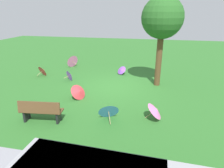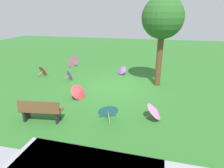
{
  "view_description": "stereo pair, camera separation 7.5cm",
  "coord_description": "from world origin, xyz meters",
  "px_view_note": "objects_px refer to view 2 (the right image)",
  "views": [
    {
      "loc": [
        -1.84,
        10.07,
        4.01
      ],
      "look_at": [
        0.01,
        1.24,
        0.6
      ],
      "focal_mm": 31.21,
      "sensor_mm": 36.0,
      "label": 1
    },
    {
      "loc": [
        -1.91,
        10.05,
        4.01
      ],
      "look_at": [
        0.01,
        1.24,
        0.6
      ],
      "focal_mm": 31.21,
      "sensor_mm": 36.0,
      "label": 2
    }
  ],
  "objects_px": {
    "parasol_red_0": "(44,70)",
    "parasol_red_1": "(79,92)",
    "parasol_pink_0": "(155,110)",
    "parasol_blue_0": "(108,110)",
    "parasol_purple_1": "(71,75)",
    "parasol_purple_0": "(122,70)",
    "parasol_pink_1": "(73,61)",
    "park_bench": "(41,111)",
    "shade_tree": "(163,19)"
  },
  "relations": [
    {
      "from": "parasol_red_1",
      "to": "shade_tree",
      "type": "bearing_deg",
      "value": -143.92
    },
    {
      "from": "shade_tree",
      "to": "parasol_purple_1",
      "type": "bearing_deg",
      "value": 3.46
    },
    {
      "from": "shade_tree",
      "to": "parasol_red_0",
      "type": "relative_size",
      "value": 5.7
    },
    {
      "from": "parasol_purple_0",
      "to": "parasol_purple_1",
      "type": "xyz_separation_m",
      "value": [
        2.85,
        1.8,
        0.0
      ]
    },
    {
      "from": "park_bench",
      "to": "parasol_purple_1",
      "type": "xyz_separation_m",
      "value": [
        0.83,
        -4.67,
        -0.14
      ]
    },
    {
      "from": "parasol_blue_0",
      "to": "parasol_purple_0",
      "type": "bearing_deg",
      "value": -85.69
    },
    {
      "from": "parasol_purple_1",
      "to": "parasol_red_1",
      "type": "distance_m",
      "value": 2.8
    },
    {
      "from": "park_bench",
      "to": "parasol_red_0",
      "type": "xyz_separation_m",
      "value": [
        2.93,
        -5.17,
        -0.11
      ]
    },
    {
      "from": "shade_tree",
      "to": "parasol_purple_0",
      "type": "height_order",
      "value": "shade_tree"
    },
    {
      "from": "parasol_pink_1",
      "to": "parasol_red_1",
      "type": "xyz_separation_m",
      "value": [
        -2.56,
        5.28,
        -0.1
      ]
    },
    {
      "from": "parasol_pink_1",
      "to": "parasol_red_0",
      "type": "bearing_deg",
      "value": 67.3
    },
    {
      "from": "park_bench",
      "to": "parasol_red_1",
      "type": "relative_size",
      "value": 1.71
    },
    {
      "from": "parasol_purple_1",
      "to": "parasol_blue_0",
      "type": "height_order",
      "value": "parasol_blue_0"
    },
    {
      "from": "parasol_purple_1",
      "to": "parasol_pink_1",
      "type": "height_order",
      "value": "parasol_pink_1"
    },
    {
      "from": "parasol_pink_0",
      "to": "parasol_purple_0",
      "type": "bearing_deg",
      "value": -67.57
    },
    {
      "from": "parasol_pink_0",
      "to": "parasol_pink_1",
      "type": "xyz_separation_m",
      "value": [
        6.18,
        -6.52,
        0.06
      ]
    },
    {
      "from": "shade_tree",
      "to": "parasol_purple_1",
      "type": "xyz_separation_m",
      "value": [
        5.17,
        0.31,
        -3.29
      ]
    },
    {
      "from": "park_bench",
      "to": "shade_tree",
      "type": "bearing_deg",
      "value": -131.01
    },
    {
      "from": "parasol_blue_0",
      "to": "parasol_pink_1",
      "type": "height_order",
      "value": "parasol_pink_1"
    },
    {
      "from": "parasol_red_0",
      "to": "parasol_red_1",
      "type": "relative_size",
      "value": 0.87
    },
    {
      "from": "parasol_purple_0",
      "to": "parasol_pink_1",
      "type": "bearing_deg",
      "value": -15.51
    },
    {
      "from": "parasol_purple_1",
      "to": "parasol_red_1",
      "type": "xyz_separation_m",
      "value": [
        -1.47,
        2.38,
        0.04
      ]
    },
    {
      "from": "parasol_pink_0",
      "to": "parasol_blue_0",
      "type": "bearing_deg",
      "value": 10.03
    },
    {
      "from": "parasol_red_0",
      "to": "parasol_red_1",
      "type": "distance_m",
      "value": 4.59
    },
    {
      "from": "parasol_purple_0",
      "to": "parasol_red_0",
      "type": "xyz_separation_m",
      "value": [
        4.94,
        1.3,
        0.03
      ]
    },
    {
      "from": "parasol_red_0",
      "to": "parasol_blue_0",
      "type": "distance_m",
      "value": 6.97
    },
    {
      "from": "parasol_purple_1",
      "to": "parasol_red_1",
      "type": "height_order",
      "value": "parasol_red_1"
    },
    {
      "from": "parasol_purple_0",
      "to": "parasol_red_0",
      "type": "relative_size",
      "value": 0.97
    },
    {
      "from": "shade_tree",
      "to": "parasol_blue_0",
      "type": "bearing_deg",
      "value": 66.04
    },
    {
      "from": "parasol_red_0",
      "to": "parasol_blue_0",
      "type": "relative_size",
      "value": 0.9
    },
    {
      "from": "shade_tree",
      "to": "parasol_red_0",
      "type": "height_order",
      "value": "shade_tree"
    },
    {
      "from": "parasol_red_0",
      "to": "parasol_purple_1",
      "type": "bearing_deg",
      "value": 166.53
    },
    {
      "from": "parasol_purple_0",
      "to": "parasol_red_0",
      "type": "height_order",
      "value": "parasol_red_0"
    },
    {
      "from": "parasol_pink_1",
      "to": "park_bench",
      "type": "bearing_deg",
      "value": 104.27
    },
    {
      "from": "shade_tree",
      "to": "parasol_purple_0",
      "type": "bearing_deg",
      "value": -32.67
    },
    {
      "from": "parasol_blue_0",
      "to": "parasol_pink_1",
      "type": "relative_size",
      "value": 0.94
    },
    {
      "from": "parasol_purple_0",
      "to": "parasol_pink_0",
      "type": "relative_size",
      "value": 1.04
    },
    {
      "from": "park_bench",
      "to": "parasol_pink_0",
      "type": "distance_m",
      "value": 4.38
    },
    {
      "from": "parasol_purple_0",
      "to": "parasol_pink_1",
      "type": "distance_m",
      "value": 4.09
    },
    {
      "from": "parasol_pink_1",
      "to": "parasol_purple_1",
      "type": "bearing_deg",
      "value": 110.64
    },
    {
      "from": "shade_tree",
      "to": "parasol_pink_1",
      "type": "bearing_deg",
      "value": -22.42
    },
    {
      "from": "shade_tree",
      "to": "parasol_pink_0",
      "type": "relative_size",
      "value": 6.11
    },
    {
      "from": "park_bench",
      "to": "shade_tree",
      "type": "xyz_separation_m",
      "value": [
        -4.34,
        -4.99,
        3.15
      ]
    },
    {
      "from": "park_bench",
      "to": "parasol_pink_1",
      "type": "height_order",
      "value": "parasol_pink_1"
    },
    {
      "from": "parasol_purple_0",
      "to": "parasol_pink_0",
      "type": "distance_m",
      "value": 5.87
    },
    {
      "from": "parasol_red_0",
      "to": "parasol_purple_1",
      "type": "xyz_separation_m",
      "value": [
        -2.09,
        0.5,
        -0.03
      ]
    },
    {
      "from": "shade_tree",
      "to": "parasol_pink_0",
      "type": "xyz_separation_m",
      "value": [
        0.08,
        3.93,
        -3.21
      ]
    },
    {
      "from": "parasol_pink_0",
      "to": "parasol_blue_0",
      "type": "relative_size",
      "value": 0.84
    },
    {
      "from": "park_bench",
      "to": "parasol_purple_0",
      "type": "bearing_deg",
      "value": -107.27
    },
    {
      "from": "park_bench",
      "to": "shade_tree",
      "type": "relative_size",
      "value": 0.34
    }
  ]
}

